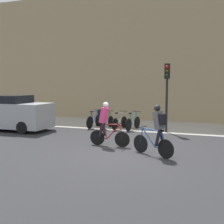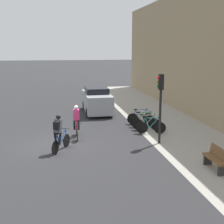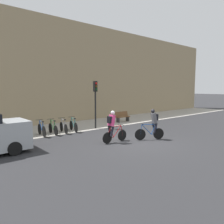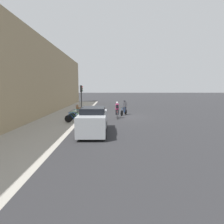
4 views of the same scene
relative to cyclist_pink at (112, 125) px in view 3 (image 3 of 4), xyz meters
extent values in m
plane|color=#2B2B2D|center=(1.14, -0.91, -0.95)|extent=(200.00, 200.00, 0.00)
cube|color=#A39E93|center=(1.14, 5.84, -0.94)|extent=(44.00, 4.50, 0.01)
cube|color=#9E8966|center=(1.14, 8.39, 3.42)|extent=(44.00, 0.60, 8.74)
cylinder|color=black|center=(0.71, -0.02, -0.64)|extent=(0.61, 0.05, 0.61)
cylinder|color=black|center=(-0.35, 0.01, -0.64)|extent=(0.61, 0.05, 0.61)
cylinder|color=maroon|center=(0.35, -0.01, -0.36)|extent=(0.58, 0.06, 0.62)
cylinder|color=maroon|center=(-0.04, 0.00, -0.37)|extent=(0.27, 0.05, 0.58)
cylinder|color=maroon|center=(0.23, -0.01, -0.08)|extent=(0.78, 0.06, 0.07)
cylinder|color=maroon|center=(-0.13, 0.00, -0.65)|extent=(0.42, 0.04, 0.05)
cylinder|color=maroon|center=(-0.25, 0.01, -0.37)|extent=(0.22, 0.04, 0.56)
cylinder|color=maroon|center=(0.67, -0.02, -0.35)|extent=(0.12, 0.04, 0.59)
cylinder|color=black|center=(0.63, -0.02, -0.02)|extent=(0.04, 0.46, 0.03)
cube|color=black|center=(-0.16, 0.00, -0.05)|extent=(0.20, 0.09, 0.06)
cube|color=#DB3875|center=(-0.06, 0.00, 0.28)|extent=(0.33, 0.33, 0.63)
sphere|color=silver|center=(0.02, 0.00, 0.69)|extent=(0.23, 0.23, 0.22)
cylinder|color=black|center=(-0.11, -0.11, -0.30)|extent=(0.28, 0.12, 0.56)
cylinder|color=black|center=(-0.10, 0.11, -0.30)|extent=(0.24, 0.12, 0.56)
cube|color=black|center=(-0.20, 0.01, 0.33)|extent=(0.15, 0.26, 0.36)
cylinder|color=black|center=(1.58, -0.60, -0.62)|extent=(0.58, 0.34, 0.64)
cylinder|color=black|center=(2.56, -1.13, -0.62)|extent=(0.58, 0.34, 0.64)
cylinder|color=#1E478C|center=(1.92, -0.78, -0.34)|extent=(0.55, 0.33, 0.62)
cylinder|color=#1E478C|center=(2.28, -0.97, -0.36)|extent=(0.27, 0.17, 0.58)
cylinder|color=#1E478C|center=(2.02, -0.84, -0.06)|extent=(0.75, 0.43, 0.07)
cylinder|color=#1E478C|center=(2.37, -1.02, -0.63)|extent=(0.41, 0.24, 0.05)
cylinder|color=#1E478C|center=(2.47, -1.08, -0.35)|extent=(0.22, 0.14, 0.56)
cylinder|color=#1E478C|center=(1.62, -0.62, -0.33)|extent=(0.13, 0.09, 0.59)
cylinder|color=black|center=(1.66, -0.64, 0.00)|extent=(0.24, 0.42, 0.03)
cube|color=black|center=(2.39, -1.03, -0.03)|extent=(0.21, 0.17, 0.06)
cube|color=#4C4C51|center=(2.30, -0.98, 0.30)|extent=(0.43, 0.43, 0.63)
sphere|color=black|center=(2.23, -0.95, 0.71)|extent=(0.30, 0.30, 0.22)
cylinder|color=black|center=(2.40, -0.91, -0.28)|extent=(0.29, 0.23, 0.56)
cylinder|color=black|center=(2.29, -1.11, -0.28)|extent=(0.26, 0.21, 0.56)
cube|color=black|center=(2.42, -1.05, 0.35)|extent=(0.25, 0.30, 0.36)
cylinder|color=black|center=(-2.19, 4.59, -0.60)|extent=(0.12, 0.69, 0.69)
cylinder|color=black|center=(-2.31, 3.64, -0.60)|extent=(0.12, 0.69, 0.69)
cylinder|color=#1E478C|center=(-2.23, 4.27, -0.32)|extent=(0.10, 0.53, 0.62)
cylinder|color=#1E478C|center=(-2.27, 3.91, -0.34)|extent=(0.07, 0.25, 0.58)
cylinder|color=#1E478C|center=(-2.24, 4.16, -0.04)|extent=(0.12, 0.71, 0.07)
cylinder|color=#1E478C|center=(-2.28, 3.83, -0.61)|extent=(0.08, 0.39, 0.05)
cylinder|color=#1E478C|center=(-2.30, 3.72, -0.33)|extent=(0.06, 0.21, 0.56)
cylinder|color=#1E478C|center=(-2.20, 4.55, -0.31)|extent=(0.05, 0.12, 0.58)
cylinder|color=black|center=(-2.20, 4.52, 0.02)|extent=(0.46, 0.08, 0.03)
cube|color=black|center=(-2.29, 3.81, -0.01)|extent=(0.10, 0.21, 0.06)
cylinder|color=black|center=(-1.45, 4.62, -0.63)|extent=(0.10, 0.64, 0.64)
cylinder|color=black|center=(-1.55, 3.61, -0.63)|extent=(0.10, 0.64, 0.64)
cylinder|color=#2D6B33|center=(-1.48, 4.28, -0.34)|extent=(0.10, 0.56, 0.62)
cylinder|color=#2D6B33|center=(-1.52, 3.90, -0.36)|extent=(0.07, 0.26, 0.58)
cylinder|color=#2D6B33|center=(-1.49, 4.16, -0.06)|extent=(0.12, 0.75, 0.07)
cylinder|color=#2D6B33|center=(-1.53, 3.81, -0.63)|extent=(0.07, 0.41, 0.05)
cylinder|color=#2D6B33|center=(-1.54, 3.70, -0.35)|extent=(0.05, 0.21, 0.56)
cylinder|color=#2D6B33|center=(-1.45, 4.58, -0.34)|extent=(0.05, 0.12, 0.58)
cylinder|color=black|center=(-1.46, 4.54, -0.01)|extent=(0.46, 0.07, 0.03)
cube|color=black|center=(-1.53, 3.79, -0.04)|extent=(0.10, 0.21, 0.06)
cylinder|color=black|center=(-0.65, 4.61, -0.62)|extent=(0.16, 0.64, 0.65)
cylinder|color=black|center=(-0.85, 3.62, -0.62)|extent=(0.16, 0.64, 0.65)
cylinder|color=#99999E|center=(-0.72, 4.27, -0.34)|extent=(0.15, 0.56, 0.62)
cylinder|color=#99999E|center=(-0.79, 3.90, -0.36)|extent=(0.09, 0.26, 0.58)
cylinder|color=#99999E|center=(-0.74, 4.16, -0.06)|extent=(0.18, 0.75, 0.07)
cylinder|color=#99999E|center=(-0.81, 3.81, -0.63)|extent=(0.11, 0.41, 0.05)
cylinder|color=#99999E|center=(-0.83, 3.70, -0.35)|extent=(0.07, 0.22, 0.56)
cylinder|color=#99999E|center=(-0.66, 4.57, -0.33)|extent=(0.06, 0.12, 0.59)
cylinder|color=black|center=(-0.67, 4.53, 0.00)|extent=(0.46, 0.11, 0.03)
cube|color=black|center=(-0.81, 3.79, -0.03)|extent=(0.12, 0.21, 0.06)
cylinder|color=black|center=(0.10, 4.60, -0.62)|extent=(0.17, 0.65, 0.66)
cylinder|color=black|center=(-0.10, 3.63, -0.62)|extent=(0.17, 0.65, 0.66)
cylinder|color=teal|center=(0.03, 4.27, -0.33)|extent=(0.15, 0.54, 0.62)
cylinder|color=teal|center=(-0.04, 3.91, -0.35)|extent=(0.09, 0.26, 0.58)
cylinder|color=teal|center=(0.01, 4.16, -0.05)|extent=(0.19, 0.73, 0.07)
cylinder|color=teal|center=(-0.06, 3.82, -0.62)|extent=(0.11, 0.40, 0.05)
cylinder|color=teal|center=(-0.08, 3.72, -0.34)|extent=(0.07, 0.21, 0.56)
cylinder|color=teal|center=(0.09, 4.56, -0.33)|extent=(0.06, 0.12, 0.58)
cylinder|color=black|center=(0.09, 4.52, 0.00)|extent=(0.46, 0.12, 0.03)
cube|color=black|center=(-0.07, 3.80, -0.03)|extent=(0.12, 0.21, 0.06)
cylinder|color=black|center=(1.79, 4.00, 0.78)|extent=(0.12, 0.12, 3.46)
cube|color=black|center=(1.79, 4.00, 2.13)|extent=(0.26, 0.20, 0.76)
sphere|color=red|center=(1.79, 3.87, 2.34)|extent=(0.15, 0.15, 0.15)
sphere|color=#4C380A|center=(1.79, 3.87, 2.13)|extent=(0.15, 0.15, 0.15)
sphere|color=#0C4719|center=(1.79, 3.87, 1.92)|extent=(0.15, 0.15, 0.15)
cube|color=brown|center=(5.50, 5.01, -0.50)|extent=(1.43, 0.40, 0.08)
cube|color=brown|center=(5.50, 5.19, -0.26)|extent=(1.43, 0.12, 0.40)
cube|color=#2D2D2D|center=(4.92, 5.01, -0.72)|extent=(0.08, 0.36, 0.45)
cube|color=#2D2D2D|center=(6.07, 5.01, -0.72)|extent=(0.08, 0.36, 0.45)
cylinder|color=black|center=(-4.76, 1.08, -0.64)|extent=(0.62, 0.20, 0.62)
cylinder|color=black|center=(-4.76, 2.72, -0.64)|extent=(0.62, 0.20, 0.62)
camera|label=1|loc=(3.94, -10.24, 1.52)|focal=45.00mm
camera|label=2|loc=(16.10, -1.01, 3.80)|focal=50.00mm
camera|label=3|loc=(-7.55, -8.84, 2.01)|focal=35.00mm
camera|label=4|loc=(-18.06, 0.73, 2.21)|focal=28.00mm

